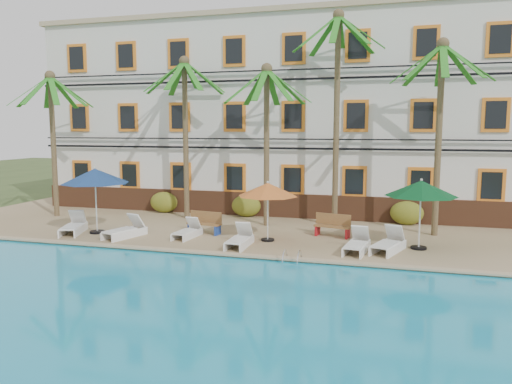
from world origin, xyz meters
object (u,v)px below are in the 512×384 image
(palm_a, at_px, (52,123))
(umbrella_red, at_px, (268,190))
(pool_ladder, at_px, (292,260))
(bench_left, at_px, (205,222))
(umbrella_green, at_px, (421,189))
(palm_d, at_px, (337,92))
(palm_c, at_px, (267,122))
(lounger_d, at_px, (240,239))
(lounger_e, at_px, (357,244))
(lounger_c, at_px, (187,231))
(lounger_f, at_px, (389,244))
(umbrella_blue, at_px, (95,176))
(palm_b, at_px, (185,116))
(lounger_b, at_px, (125,230))
(lounger_a, at_px, (74,226))
(palm_e, at_px, (440,111))
(bench_right, at_px, (333,225))

(palm_a, bearing_deg, umbrella_red, -12.35)
(pool_ladder, bearing_deg, bench_left, 143.63)
(pool_ladder, bearing_deg, umbrella_green, 34.65)
(palm_d, bearing_deg, bench_left, -147.82)
(umbrella_red, relative_size, pool_ladder, 3.20)
(palm_c, bearing_deg, pool_ladder, -67.18)
(bench_left, distance_m, pool_ladder, 5.53)
(bench_left, bearing_deg, lounger_d, -41.01)
(lounger_e, bearing_deg, pool_ladder, -138.56)
(lounger_e, bearing_deg, bench_left, 166.86)
(lounger_c, relative_size, lounger_f, 0.83)
(umbrella_blue, height_order, umbrella_red, umbrella_blue)
(palm_b, relative_size, lounger_b, 3.84)
(umbrella_blue, xyz_separation_m, umbrella_red, (7.34, 0.57, -0.39))
(umbrella_red, xyz_separation_m, lounger_e, (3.54, -0.89, -1.74))
(palm_d, xyz_separation_m, lounger_a, (-10.44, -4.67, -5.69))
(umbrella_green, distance_m, lounger_f, 2.33)
(pool_ladder, bearing_deg, lounger_c, 154.35)
(lounger_e, height_order, bench_left, bench_left)
(palm_e, bearing_deg, lounger_b, -162.33)
(palm_a, distance_m, palm_b, 6.77)
(lounger_d, height_order, lounger_e, lounger_e)
(palm_a, bearing_deg, lounger_e, -12.74)
(lounger_a, bearing_deg, palm_d, 24.10)
(palm_c, xyz_separation_m, bench_right, (3.25, -1.55, -4.23))
(umbrella_green, bearing_deg, lounger_e, -152.84)
(lounger_a, bearing_deg, bench_left, 15.44)
(palm_b, height_order, lounger_e, palm_b)
(palm_d, xyz_separation_m, lounger_c, (-5.45, -4.13, -5.74))
(palm_c, bearing_deg, palm_a, -177.45)
(umbrella_blue, xyz_separation_m, umbrella_green, (13.04, 0.79, -0.19))
(lounger_c, height_order, bench_left, bench_left)
(palm_c, xyz_separation_m, palm_d, (3.02, 0.73, 1.30))
(pool_ladder, bearing_deg, palm_c, 112.82)
(palm_c, relative_size, lounger_b, 3.56)
(lounger_a, height_order, lounger_d, lounger_a)
(umbrella_red, height_order, lounger_e, umbrella_red)
(palm_e, relative_size, umbrella_blue, 2.82)
(palm_d, bearing_deg, umbrella_blue, -155.30)
(lounger_d, distance_m, bench_left, 2.83)
(palm_a, distance_m, lounger_a, 6.57)
(palm_e, xyz_separation_m, pool_ladder, (-4.87, -5.56, -5.11))
(lounger_a, xyz_separation_m, pool_ladder, (9.83, -1.78, -0.30))
(lounger_d, xyz_separation_m, lounger_f, (5.40, 0.70, 0.02))
(lounger_c, distance_m, pool_ladder, 5.37)
(umbrella_red, distance_m, lounger_c, 3.75)
(palm_b, relative_size, lounger_c, 4.58)
(umbrella_green, height_order, lounger_d, umbrella_green)
(umbrella_red, bearing_deg, palm_c, 105.70)
(palm_e, relative_size, lounger_a, 3.83)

